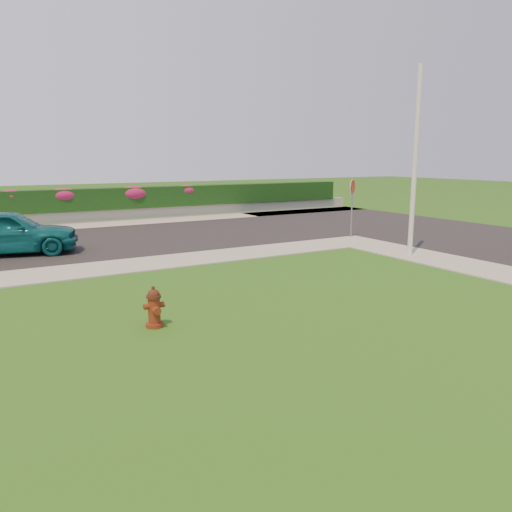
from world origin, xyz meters
TOP-DOWN VIEW (x-y plane):
  - ground at (0.00, 0.00)m, footprint 120.00×120.00m
  - street_far at (-5.00, 14.00)m, footprint 26.00×8.00m
  - curb_corner at (7.00, 9.00)m, footprint 2.00×2.00m
  - sidewalk_beyond at (-1.00, 19.00)m, footprint 34.00×2.00m
  - retaining_wall at (-1.00, 20.50)m, footprint 34.00×0.40m
  - hedge at (-1.00, 20.60)m, footprint 32.00×0.90m
  - fire_hydrant at (-3.02, 3.28)m, footprint 0.41×0.39m
  - sedan_teal at (-4.87, 12.72)m, footprint 4.77×2.75m
  - utility_pole at (6.73, 5.85)m, footprint 0.16×0.16m
  - stop_sign at (7.61, 9.83)m, footprint 0.57×0.36m
  - flower_clump_c at (-4.08, 20.50)m, footprint 1.11×0.72m
  - flower_clump_d at (-1.71, 20.50)m, footprint 1.41×0.91m
  - flower_clump_e at (1.80, 20.50)m, footprint 1.56×1.00m
  - flower_clump_f at (4.83, 20.50)m, footprint 1.24×0.80m

SIDE VIEW (x-z plane):
  - ground at x=0.00m, z-range 0.00..0.00m
  - street_far at x=-5.00m, z-range 0.00..0.04m
  - curb_corner at x=7.00m, z-range 0.00..0.04m
  - sidewalk_beyond at x=-1.00m, z-range 0.00..0.04m
  - retaining_wall at x=-1.00m, z-range 0.00..0.60m
  - fire_hydrant at x=-3.02m, z-range -0.02..0.79m
  - sedan_teal at x=-4.87m, z-range 0.04..1.57m
  - hedge at x=-1.00m, z-range 0.60..1.70m
  - flower_clump_e at x=1.80m, z-range 1.00..1.78m
  - flower_clump_d at x=-1.71m, z-range 1.07..1.77m
  - flower_clump_f at x=4.83m, z-range 1.14..1.76m
  - flower_clump_c at x=-4.08m, z-range 1.20..1.76m
  - stop_sign at x=7.61m, z-range 0.57..2.97m
  - utility_pole at x=6.73m, z-range 0.00..6.12m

